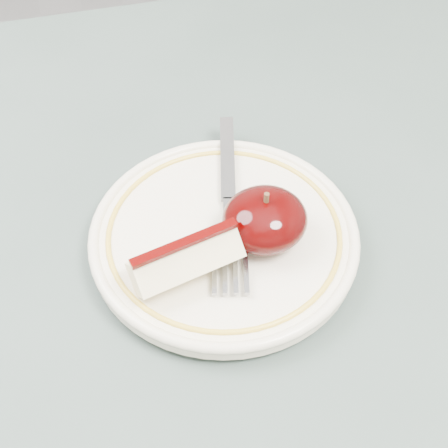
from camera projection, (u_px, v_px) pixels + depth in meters
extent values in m
cylinder|color=brown|center=(369.00, 202.00, 1.07)|extent=(0.05, 0.05, 0.71)
cube|color=#3E4D47|center=(177.00, 345.00, 0.47)|extent=(0.90, 0.90, 0.04)
cylinder|color=white|center=(224.00, 244.00, 0.50)|extent=(0.12, 0.12, 0.01)
cylinder|color=white|center=(224.00, 237.00, 0.49)|extent=(0.21, 0.21, 0.01)
torus|color=white|center=(224.00, 233.00, 0.49)|extent=(0.21, 0.21, 0.01)
torus|color=gold|center=(224.00, 232.00, 0.49)|extent=(0.19, 0.19, 0.00)
ellipsoid|color=black|center=(265.00, 219.00, 0.47)|extent=(0.07, 0.06, 0.04)
cylinder|color=#472D19|center=(266.00, 199.00, 0.45)|extent=(0.00, 0.00, 0.01)
cube|color=#FFEDBB|center=(186.00, 260.00, 0.45)|extent=(0.09, 0.05, 0.04)
cube|color=#370201|center=(185.00, 243.00, 0.43)|extent=(0.08, 0.03, 0.00)
cube|color=gray|center=(227.00, 157.00, 0.54)|extent=(0.04, 0.10, 0.00)
cube|color=gray|center=(229.00, 213.00, 0.50)|extent=(0.02, 0.03, 0.00)
cube|color=gray|center=(229.00, 239.00, 0.48)|extent=(0.03, 0.03, 0.00)
cube|color=gray|center=(246.00, 271.00, 0.46)|extent=(0.01, 0.04, 0.00)
cube|color=gray|center=(235.00, 271.00, 0.46)|extent=(0.01, 0.04, 0.00)
cube|color=gray|center=(225.00, 271.00, 0.46)|extent=(0.01, 0.04, 0.00)
cube|color=gray|center=(214.00, 271.00, 0.46)|extent=(0.01, 0.04, 0.00)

